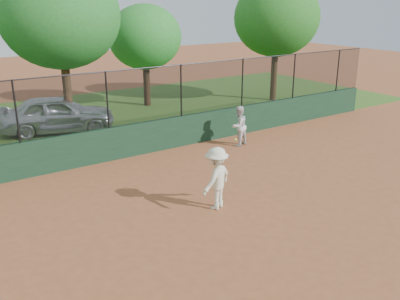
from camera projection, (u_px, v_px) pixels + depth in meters
ground at (222, 221)px, 11.62m from camera, size 80.00×80.00×0.00m
back_wall at (123, 142)px, 16.13m from camera, size 26.00×0.20×1.20m
grass_strip at (70, 122)px, 21.03m from camera, size 36.00×12.00×0.01m
parked_car at (58, 114)px, 19.21m from camera, size 5.07×3.25×1.61m
player_second at (239, 126)px, 17.43m from camera, size 0.89×0.77×1.58m
player_main at (216, 178)px, 12.10m from camera, size 1.30×1.04×1.99m
fence_assembly at (120, 97)px, 15.59m from camera, size 26.00×0.06×2.00m
tree_2 at (60, 16)px, 18.20m from camera, size 5.01×4.56×7.01m
tree_3 at (145, 37)px, 23.18m from camera, size 3.89×3.54×5.31m
tree_4 at (277, 18)px, 24.15m from camera, size 4.85×4.41×6.64m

